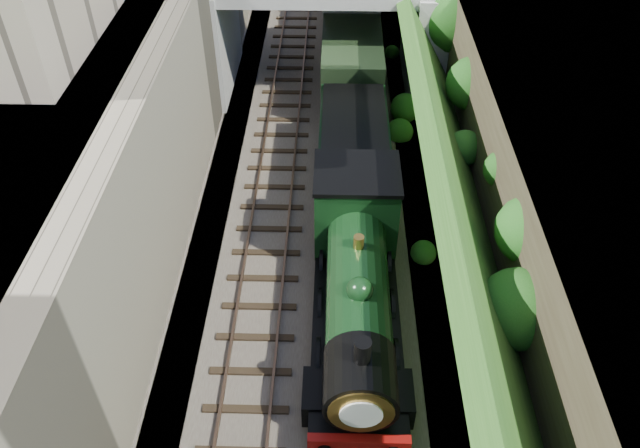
# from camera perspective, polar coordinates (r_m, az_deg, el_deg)

# --- Properties ---
(trackbed) EXTENTS (10.00, 90.00, 0.20)m
(trackbed) POSITION_cam_1_polar(r_m,az_deg,el_deg) (29.93, 0.48, 9.03)
(trackbed) COLOR #473F38
(trackbed) RESTS_ON ground
(retaining_wall) EXTENTS (1.00, 90.00, 7.00)m
(retaining_wall) POSITION_cam_1_polar(r_m,az_deg,el_deg) (28.86, -10.84, 14.73)
(retaining_wall) COLOR #756B56
(retaining_wall) RESTS_ON ground
(street_plateau_left) EXTENTS (6.00, 90.00, 7.00)m
(street_plateau_left) POSITION_cam_1_polar(r_m,az_deg,el_deg) (29.77, -17.66, 14.39)
(street_plateau_left) COLOR #262628
(street_plateau_left) RESTS_ON ground
(street_plateau_right) EXTENTS (8.00, 90.00, 6.25)m
(street_plateau_right) POSITION_cam_1_polar(r_m,az_deg,el_deg) (29.84, 19.60, 13.18)
(street_plateau_right) COLOR #262628
(street_plateau_right) RESTS_ON ground
(embankment_slope) EXTENTS (4.36, 90.00, 6.36)m
(embankment_slope) POSITION_cam_1_polar(r_m,az_deg,el_deg) (27.22, 11.46, 11.55)
(embankment_slope) COLOR #1E4714
(embankment_slope) RESTS_ON ground
(track_left) EXTENTS (2.50, 90.00, 0.20)m
(track_left) POSITION_cam_1_polar(r_m,az_deg,el_deg) (29.94, -3.40, 9.30)
(track_left) COLOR black
(track_left) RESTS_ON trackbed
(track_right) EXTENTS (2.50, 90.00, 0.20)m
(track_right) POSITION_cam_1_polar(r_m,az_deg,el_deg) (29.86, 2.82, 9.22)
(track_right) COLOR black
(track_right) RESTS_ON trackbed
(road_bridge) EXTENTS (16.00, 6.40, 7.25)m
(road_bridge) POSITION_cam_1_polar(r_m,az_deg,el_deg) (31.66, 2.48, 19.00)
(road_bridge) COLOR gray
(road_bridge) RESTS_ON ground
(tree) EXTENTS (3.60, 3.80, 6.60)m
(tree) POSITION_cam_1_polar(r_m,az_deg,el_deg) (30.23, 12.50, 18.16)
(tree) COLOR black
(tree) RESTS_ON ground
(locomotive) EXTENTS (3.10, 10.22, 3.83)m
(locomotive) POSITION_cam_1_polar(r_m,az_deg,el_deg) (19.56, 3.37, -5.40)
(locomotive) COLOR black
(locomotive) RESTS_ON trackbed
(tender) EXTENTS (2.70, 6.00, 3.05)m
(tender) POSITION_cam_1_polar(r_m,az_deg,el_deg) (25.33, 3.04, 6.40)
(tender) COLOR black
(tender) RESTS_ON trackbed
(coach_front) EXTENTS (2.90, 18.00, 3.70)m
(coach_front) POSITION_cam_1_polar(r_m,az_deg,el_deg) (36.21, 2.76, 18.48)
(coach_front) COLOR black
(coach_front) RESTS_ON trackbed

